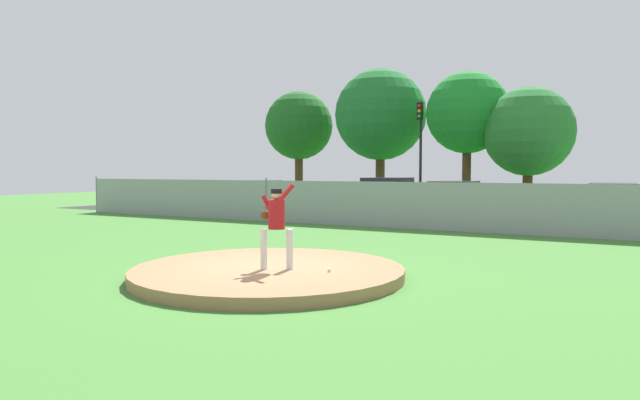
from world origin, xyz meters
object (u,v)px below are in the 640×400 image
at_px(parked_car_white, 612,206).
at_px(traffic_cone_orange, 515,212).
at_px(parked_car_navy, 257,197).
at_px(parked_car_slate, 388,199).
at_px(traffic_light_near, 420,138).
at_px(pitcher_youth, 276,220).
at_px(parked_car_teal, 337,198).
at_px(baseball, 329,270).
at_px(parked_car_champagne, 454,201).

xyz_separation_m(parked_car_white, traffic_cone_orange, (-3.85, 2.37, -0.52)).
height_order(parked_car_navy, traffic_cone_orange, parked_car_navy).
distance_m(parked_car_white, traffic_cone_orange, 4.55).
relative_size(parked_car_white, parked_car_slate, 1.02).
bearing_deg(traffic_light_near, pitcher_youth, -79.36).
bearing_deg(parked_car_white, parked_car_teal, 177.78).
height_order(parked_car_teal, traffic_light_near, traffic_light_near).
xyz_separation_m(parked_car_teal, parked_car_slate, (2.81, -0.48, 0.08)).
bearing_deg(baseball, traffic_cone_orange, 87.99).
bearing_deg(parked_car_champagne, traffic_light_near, 123.41).
distance_m(parked_car_white, parked_car_slate, 8.99).
distance_m(parked_car_teal, parked_car_navy, 4.25).
xyz_separation_m(parked_car_slate, parked_car_champagne, (3.03, 0.00, -0.04)).
bearing_deg(parked_car_slate, traffic_cone_orange, 24.98).
relative_size(pitcher_youth, parked_car_navy, 0.40).
bearing_deg(pitcher_youth, parked_car_champagne, 91.96).
height_order(parked_car_teal, parked_car_slate, parked_car_slate).
distance_m(pitcher_youth, baseball, 1.40).
distance_m(parked_car_champagne, parked_car_navy, 10.02).
distance_m(baseball, parked_car_slate, 14.97).
distance_m(pitcher_youth, traffic_light_near, 19.72).
bearing_deg(parked_car_teal, traffic_light_near, 57.26).
bearing_deg(traffic_cone_orange, parked_car_slate, -155.02).
bearing_deg(pitcher_youth, traffic_cone_orange, 84.55).
relative_size(parked_car_teal, parked_car_champagne, 1.07).
xyz_separation_m(baseball, parked_car_teal, (-7.36, 14.74, 0.51)).
distance_m(parked_car_slate, traffic_cone_orange, 5.70).
bearing_deg(parked_car_navy, parked_car_white, 1.12).
bearing_deg(pitcher_youth, parked_car_white, 69.37).
bearing_deg(parked_car_white, parked_car_slate, -179.84).
height_order(pitcher_youth, traffic_light_near, traffic_light_near).
relative_size(parked_car_champagne, traffic_light_near, 0.79).
bearing_deg(pitcher_youth, parked_car_navy, 126.52).
height_order(parked_car_champagne, parked_car_navy, parked_car_champagne).
relative_size(traffic_cone_orange, traffic_light_near, 0.10).
relative_size(baseball, parked_car_teal, 0.02).
bearing_deg(baseball, parked_car_slate, 107.71).
height_order(parked_car_white, traffic_light_near, traffic_light_near).
bearing_deg(parked_car_slate, baseball, -72.29).
relative_size(pitcher_youth, parked_car_white, 0.39).
relative_size(parked_car_navy, traffic_light_near, 0.73).
bearing_deg(parked_car_teal, parked_car_champagne, -4.68).
bearing_deg(parked_car_white, traffic_cone_orange, 148.42).
distance_m(parked_car_champagne, traffic_cone_orange, 3.23).
xyz_separation_m(parked_car_white, traffic_light_near, (-9.07, 4.70, 3.02)).
relative_size(parked_car_teal, parked_car_slate, 1.16).
bearing_deg(traffic_light_near, parked_car_teal, -122.74).
bearing_deg(parked_car_white, traffic_light_near, 152.63).
bearing_deg(traffic_light_near, traffic_cone_orange, -24.04).
bearing_deg(pitcher_youth, traffic_light_near, 100.64).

